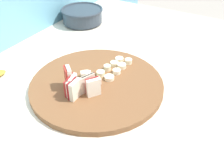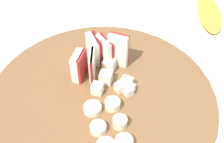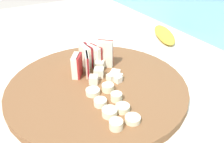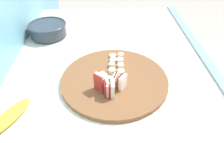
# 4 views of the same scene
# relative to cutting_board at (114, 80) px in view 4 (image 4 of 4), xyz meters

# --- Properties ---
(tile_backsplash) EXTENTS (2.40, 0.04, 1.35)m
(tile_backsplash) POSITION_rel_cutting_board_xyz_m (-0.02, 0.43, -0.20)
(tile_backsplash) COLOR #6BADC6
(tile_backsplash) RESTS_ON ground
(cutting_board) EXTENTS (0.39, 0.39, 0.02)m
(cutting_board) POSITION_rel_cutting_board_xyz_m (0.00, 0.00, 0.00)
(cutting_board) COLOR brown
(cutting_board) RESTS_ON tiled_countertop
(apple_wedge_fan) EXTENTS (0.08, 0.11, 0.07)m
(apple_wedge_fan) POSITION_rel_cutting_board_xyz_m (-0.07, 0.02, 0.04)
(apple_wedge_fan) COLOR #A32323
(apple_wedge_fan) RESTS_ON cutting_board
(apple_dice_pile) EXTENTS (0.09, 0.08, 0.02)m
(apple_dice_pile) POSITION_rel_cutting_board_xyz_m (-0.01, 0.03, 0.02)
(apple_dice_pile) COLOR white
(apple_dice_pile) RESTS_ON cutting_board
(banana_slice_rows) EXTENTS (0.14, 0.07, 0.02)m
(banana_slice_rows) POSITION_rel_cutting_board_xyz_m (0.08, -0.01, 0.02)
(banana_slice_rows) COLOR #F4EAC6
(banana_slice_rows) RESTS_ON cutting_board
(ceramic_bowl) EXTENTS (0.18, 0.18, 0.07)m
(ceramic_bowl) POSITION_rel_cutting_board_xyz_m (0.36, 0.31, 0.03)
(ceramic_bowl) COLOR #2D3842
(ceramic_bowl) RESTS_ON tiled_countertop
(banana_peel) EXTENTS (0.17, 0.12, 0.02)m
(banana_peel) POSITION_rel_cutting_board_xyz_m (-0.16, 0.32, 0.00)
(banana_peel) COLOR gold
(banana_peel) RESTS_ON tiled_countertop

